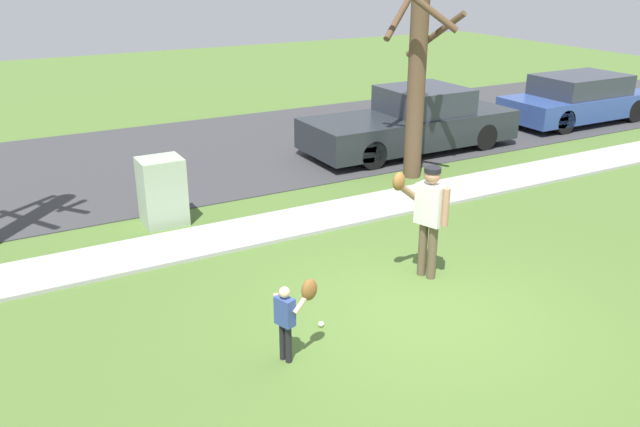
{
  "coord_description": "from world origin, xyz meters",
  "views": [
    {
      "loc": [
        -4.86,
        -5.95,
        4.36
      ],
      "look_at": [
        -0.69,
        1.59,
        1.0
      ],
      "focal_mm": 36.82,
      "sensor_mm": 36.0,
      "label": 1
    }
  ],
  "objects_px": {
    "person_child": "(292,309)",
    "baseball": "(321,324)",
    "utility_cabinet": "(162,192)",
    "parked_pickup_dark": "(412,123)",
    "parked_wagon_blue": "(578,99)",
    "person_adult": "(427,210)",
    "street_tree_near": "(418,63)"
  },
  "relations": [
    {
      "from": "person_child",
      "to": "parked_wagon_blue",
      "type": "xyz_separation_m",
      "value": [
        12.35,
        6.67,
        0.01
      ]
    },
    {
      "from": "person_adult",
      "to": "parked_wagon_blue",
      "type": "bearing_deg",
      "value": -168.6
    },
    {
      "from": "person_child",
      "to": "baseball",
      "type": "relative_size",
      "value": 13.55
    },
    {
      "from": "parked_pickup_dark",
      "to": "parked_wagon_blue",
      "type": "bearing_deg",
      "value": -179.2
    },
    {
      "from": "utility_cabinet",
      "to": "person_adult",
      "type": "bearing_deg",
      "value": -54.77
    },
    {
      "from": "person_child",
      "to": "baseball",
      "type": "distance_m",
      "value": 1.0
    },
    {
      "from": "baseball",
      "to": "parked_pickup_dark",
      "type": "bearing_deg",
      "value": 46.07
    },
    {
      "from": "parked_pickup_dark",
      "to": "parked_wagon_blue",
      "type": "relative_size",
      "value": 1.16
    },
    {
      "from": "person_adult",
      "to": "parked_wagon_blue",
      "type": "xyz_separation_m",
      "value": [
        9.72,
        5.7,
        -0.38
      ]
    },
    {
      "from": "street_tree_near",
      "to": "person_child",
      "type": "bearing_deg",
      "value": -137.34
    },
    {
      "from": "parked_pickup_dark",
      "to": "parked_wagon_blue",
      "type": "distance_m",
      "value": 5.82
    },
    {
      "from": "street_tree_near",
      "to": "parked_pickup_dark",
      "type": "bearing_deg",
      "value": 54.3
    },
    {
      "from": "utility_cabinet",
      "to": "parked_pickup_dark",
      "type": "distance_m",
      "value": 6.85
    },
    {
      "from": "parked_wagon_blue",
      "to": "baseball",
      "type": "bearing_deg",
      "value": 27.89
    },
    {
      "from": "person_adult",
      "to": "street_tree_near",
      "type": "distance_m",
      "value": 4.95
    },
    {
      "from": "person_child",
      "to": "street_tree_near",
      "type": "bearing_deg",
      "value": 23.68
    },
    {
      "from": "parked_pickup_dark",
      "to": "person_adult",
      "type": "bearing_deg",
      "value": 55.23
    },
    {
      "from": "person_adult",
      "to": "utility_cabinet",
      "type": "bearing_deg",
      "value": -73.76
    },
    {
      "from": "baseball",
      "to": "street_tree_near",
      "type": "bearing_deg",
      "value": 43.42
    },
    {
      "from": "person_child",
      "to": "parked_wagon_blue",
      "type": "relative_size",
      "value": 0.22
    },
    {
      "from": "street_tree_near",
      "to": "parked_wagon_blue",
      "type": "bearing_deg",
      "value": 14.12
    },
    {
      "from": "baseball",
      "to": "utility_cabinet",
      "type": "height_order",
      "value": "utility_cabinet"
    },
    {
      "from": "person_child",
      "to": "parked_pickup_dark",
      "type": "distance_m",
      "value": 9.27
    },
    {
      "from": "person_child",
      "to": "parked_pickup_dark",
      "type": "xyz_separation_m",
      "value": [
        6.53,
        6.58,
        0.02
      ]
    },
    {
      "from": "person_adult",
      "to": "utility_cabinet",
      "type": "xyz_separation_m",
      "value": [
        -2.72,
        3.85,
        -0.45
      ]
    },
    {
      "from": "baseball",
      "to": "person_child",
      "type": "bearing_deg",
      "value": -143.62
    },
    {
      "from": "person_child",
      "to": "street_tree_near",
      "type": "relative_size",
      "value": 0.22
    },
    {
      "from": "parked_wagon_blue",
      "to": "person_adult",
      "type": "bearing_deg",
      "value": 30.38
    },
    {
      "from": "utility_cabinet",
      "to": "parked_pickup_dark",
      "type": "bearing_deg",
      "value": 14.93
    },
    {
      "from": "person_child",
      "to": "parked_pickup_dark",
      "type": "bearing_deg",
      "value": 26.27
    },
    {
      "from": "utility_cabinet",
      "to": "parked_wagon_blue",
      "type": "xyz_separation_m",
      "value": [
        12.44,
        1.85,
        0.06
      ]
    },
    {
      "from": "person_child",
      "to": "parked_pickup_dark",
      "type": "height_order",
      "value": "parked_pickup_dark"
    }
  ]
}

